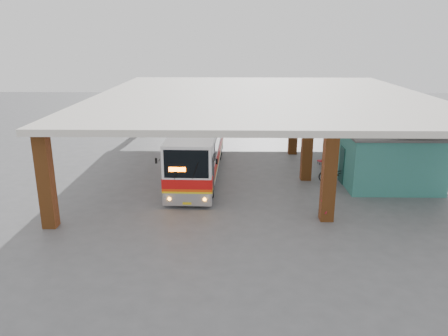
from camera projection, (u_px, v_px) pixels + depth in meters
name	position (u px, v px, depth m)	size (l,w,h in m)	color
ground	(258.00, 197.00, 23.27)	(90.00, 90.00, 0.00)	#515154
brick_columns	(277.00, 136.00, 27.40)	(20.10, 21.60, 4.35)	brown
canopy_roof	(262.00, 96.00, 28.18)	(21.00, 23.00, 0.30)	beige
shop_building	(378.00, 150.00, 26.51)	(5.20, 8.20, 3.11)	#327F6A
coach_bus	(198.00, 148.00, 26.55)	(2.76, 11.76, 3.41)	white
motorcycle	(337.00, 174.00, 25.33)	(0.72, 2.06, 1.08)	black
pedestrian	(326.00, 205.00, 20.00)	(0.56, 0.37, 1.55)	red
red_chair	(322.00, 159.00, 29.11)	(0.48, 0.48, 0.76)	red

